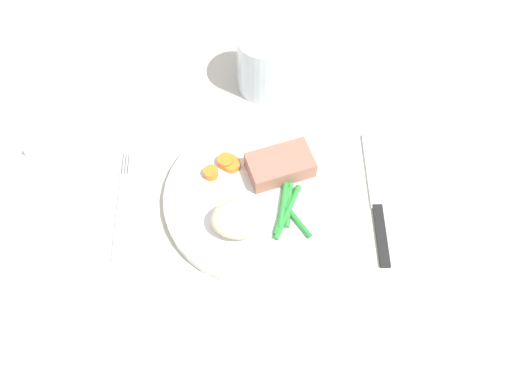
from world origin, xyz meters
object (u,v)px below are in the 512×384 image
Objects in this scene: dinner_plate at (256,199)px; napkin at (81,121)px; meat_portion at (280,165)px; knife at (376,201)px; water_glass at (264,65)px; fork at (121,205)px.

napkin is (-25.03, 13.43, -0.01)cm from dinner_plate.
meat_portion reaches higher than knife.
water_glass is at bearing 85.44° from dinner_plate.
dinner_plate is 28.40cm from napkin.
napkin reaches higher than fork.
meat_portion is at bearing 10.45° from fork.
water_glass is at bearing 127.99° from knife.
meat_portion reaches higher than fork.
meat_portion reaches higher than dinner_plate.
knife is at bearing -1.01° from dinner_plate.
dinner_plate is at bearing -178.27° from knife.
napkin is (-26.65, -6.96, -3.45)cm from water_glass.
meat_portion is 16.64cm from water_glass.
dinner_plate is 5.56cm from meat_portion.
napkin is (-28.35, 9.55, -2.19)cm from meat_portion.
water_glass is 27.76cm from napkin.
knife is at bearing -18.38° from napkin.
fork is 1.24× the size of napkin.
napkin is at bearing 116.30° from fork.
knife is 25.63cm from water_glass.
water_glass reaches higher than meat_portion.
napkin is at bearing -165.37° from water_glass.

